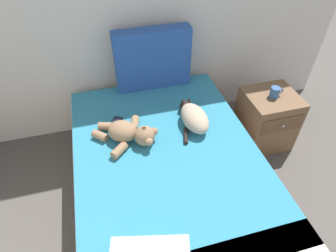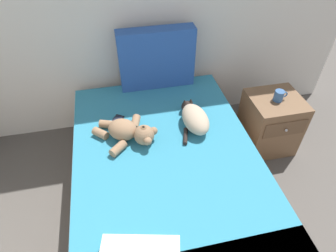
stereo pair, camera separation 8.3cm
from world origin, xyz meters
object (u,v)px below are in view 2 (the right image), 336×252
at_px(cat, 194,118).
at_px(mug, 279,96).
at_px(bed, 167,179).
at_px(nightstand, 270,123).
at_px(cell_phone, 116,121).
at_px(teddy_bear, 129,132).
at_px(patterned_cushion, 157,59).

distance_m(cat, mug, 0.78).
xyz_separation_m(bed, nightstand, (1.06, 0.41, 0.02)).
relative_size(bed, cat, 4.62).
height_order(cell_phone, nightstand, nightstand).
height_order(cell_phone, mug, mug).
bearing_deg(bed, teddy_bear, 134.94).
relative_size(teddy_bear, cell_phone, 2.96).
xyz_separation_m(patterned_cushion, mug, (0.95, -0.51, -0.18)).
distance_m(cell_phone, mug, 1.38).
height_order(teddy_bear, cell_phone, teddy_bear).
relative_size(cat, mug, 3.58).
height_order(patterned_cushion, mug, patterned_cushion).
bearing_deg(mug, bed, -159.53).
bearing_deg(cell_phone, teddy_bear, -68.78).
bearing_deg(cat, teddy_bear, -175.04).
relative_size(cell_phone, nightstand, 0.30).
height_order(cat, mug, cat).
bearing_deg(cell_phone, bed, -54.60).
height_order(cat, cell_phone, cat).
xyz_separation_m(nightstand, mug, (-0.01, -0.01, 0.32)).
bearing_deg(nightstand, cell_phone, 178.13).
relative_size(teddy_bear, nightstand, 0.88).
distance_m(teddy_bear, nightstand, 1.34).
bearing_deg(teddy_bear, bed, -45.06).
height_order(patterned_cushion, cat, patterned_cushion).
relative_size(cat, nightstand, 0.78).
bearing_deg(teddy_bear, cell_phone, 111.22).
distance_m(cell_phone, nightstand, 1.40).
distance_m(patterned_cushion, mug, 1.10).
distance_m(patterned_cushion, cell_phone, 0.67).
relative_size(cell_phone, mug, 1.36).
bearing_deg(cell_phone, nightstand, -1.87).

